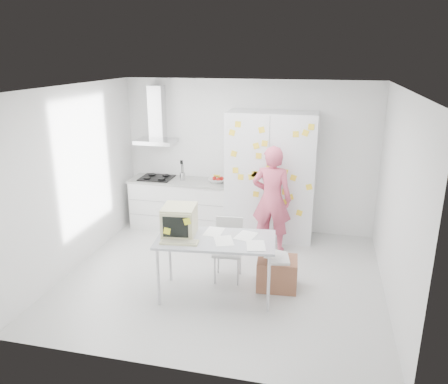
% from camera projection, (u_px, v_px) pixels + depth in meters
% --- Properties ---
extents(floor, '(4.50, 4.00, 0.02)m').
position_uv_depth(floor, '(223.00, 278.00, 6.37)').
color(floor, silver).
rests_on(floor, ground).
extents(walls, '(4.52, 4.01, 2.70)m').
position_uv_depth(walls, '(234.00, 175.00, 6.62)').
color(walls, white).
rests_on(walls, ground).
extents(ceiling, '(4.50, 4.00, 0.02)m').
position_uv_depth(ceiling, '(223.00, 88.00, 5.54)').
color(ceiling, white).
rests_on(ceiling, walls).
extents(counter_run, '(1.84, 0.63, 1.28)m').
position_uv_depth(counter_run, '(181.00, 203.00, 8.06)').
color(counter_run, white).
rests_on(counter_run, ground).
extents(range_hood, '(0.70, 0.48, 1.01)m').
position_uv_depth(range_hood, '(157.00, 121.00, 7.83)').
color(range_hood, silver).
rests_on(range_hood, walls).
extents(tall_cabinet, '(1.50, 0.68, 2.20)m').
position_uv_depth(tall_cabinet, '(271.00, 176.00, 7.49)').
color(tall_cabinet, silver).
rests_on(tall_cabinet, ground).
extents(person, '(0.66, 0.45, 1.76)m').
position_uv_depth(person, '(272.00, 199.00, 7.00)').
color(person, '#CE506A').
rests_on(person, ground).
extents(desk, '(1.61, 0.93, 1.22)m').
position_uv_depth(desk, '(193.00, 229.00, 5.70)').
color(desk, '#B0B3BB').
rests_on(desk, ground).
extents(chair, '(0.44, 0.44, 0.89)m').
position_uv_depth(chair, '(228.00, 245.00, 6.23)').
color(chair, silver).
rests_on(chair, ground).
extents(cardboard_box, '(0.57, 0.47, 0.48)m').
position_uv_depth(cardboard_box, '(277.00, 273.00, 6.02)').
color(cardboard_box, brown).
rests_on(cardboard_box, ground).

